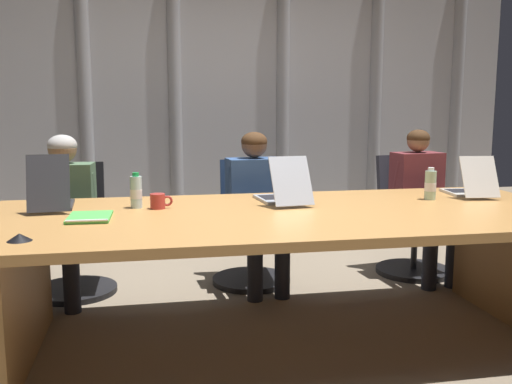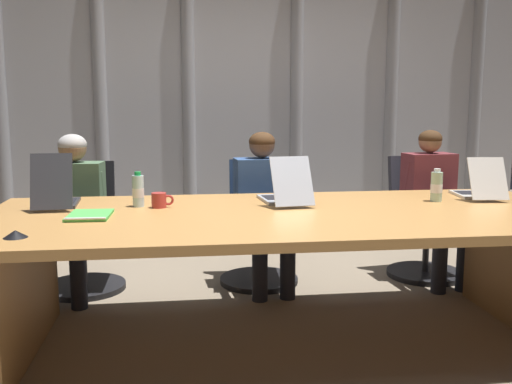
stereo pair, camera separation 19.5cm
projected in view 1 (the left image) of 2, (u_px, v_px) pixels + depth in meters
name	position (u px, v px, depth m)	size (l,w,h in m)	color
ground_plane	(287.00, 338.00, 3.34)	(10.69, 10.69, 0.00)	#7F705B
conference_table	(288.00, 239.00, 3.25)	(3.38, 1.41, 0.76)	#B77F42
curtain_backdrop	(231.00, 102.00, 5.27)	(5.35, 0.17, 2.77)	#B2B2B7
laptop_left_end	(52.00, 198.00, 3.30)	(0.26, 0.46, 0.33)	#2D2D33
laptop_left_mid	(282.00, 193.00, 3.53)	(0.29, 0.50, 0.30)	#A8ADB7
laptop_center	(469.00, 188.00, 3.80)	(0.28, 0.45, 0.27)	beige
office_chair_left_end	(74.00, 244.00, 4.15)	(0.60, 0.60, 0.93)	black
office_chair_left_mid	(250.00, 236.00, 4.39)	(0.60, 0.60, 0.93)	navy
office_chair_center	(411.00, 229.00, 4.64)	(0.60, 0.61, 0.95)	#2D2D38
person_left_end	(62.00, 206.00, 3.94)	(0.45, 0.57, 1.15)	#4C6B4C
person_left_mid	(257.00, 200.00, 4.20)	(0.44, 0.57, 1.16)	#335184
person_center	(422.00, 196.00, 4.44)	(0.42, 0.57, 1.16)	brown
water_bottle_primary	(136.00, 192.00, 3.33)	(0.07, 0.07, 0.21)	silver
water_bottle_secondary	(430.00, 185.00, 3.63)	(0.07, 0.07, 0.21)	#ADD1B2
coffee_mug_far	(158.00, 201.00, 3.32)	(0.13, 0.09, 0.09)	#B2332D
conference_mic_left_side	(19.00, 237.00, 2.53)	(0.11, 0.11, 0.04)	black
spiral_notepad	(90.00, 217.00, 3.03)	(0.23, 0.31, 0.03)	#4CB74C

